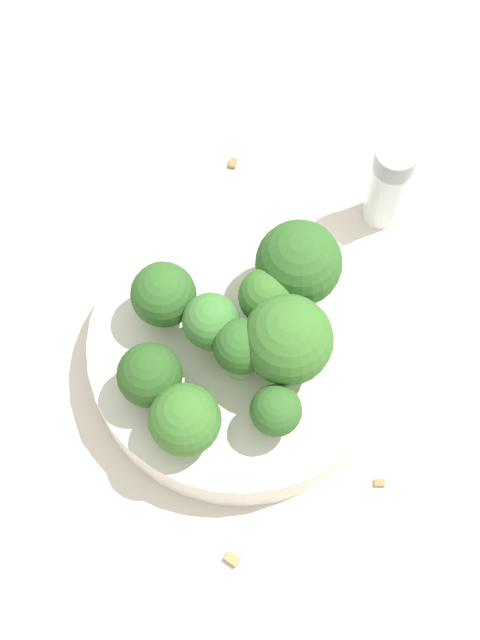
# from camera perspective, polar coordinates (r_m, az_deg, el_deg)

# --- Properties ---
(ground_plane) EXTENTS (3.00, 3.00, 0.00)m
(ground_plane) POSITION_cam_1_polar(r_m,az_deg,el_deg) (0.65, 0.00, -2.71)
(ground_plane) COLOR beige
(bowl) EXTENTS (0.21, 0.21, 0.04)m
(bowl) POSITION_cam_1_polar(r_m,az_deg,el_deg) (0.63, 0.00, -2.06)
(bowl) COLOR silver
(bowl) RESTS_ON ground_plane
(broccoli_floret_0) EXTENTS (0.04, 0.04, 0.06)m
(broccoli_floret_0) POSITION_cam_1_polar(r_m,az_deg,el_deg) (0.58, -0.42, -1.87)
(broccoli_floret_0) COLOR #8EB770
(broccoli_floret_0) RESTS_ON bowl
(broccoli_floret_1) EXTENTS (0.04, 0.04, 0.05)m
(broccoli_floret_1) POSITION_cam_1_polar(r_m,az_deg,el_deg) (0.58, -5.79, -3.57)
(broccoli_floret_1) COLOR #7A9E5B
(broccoli_floret_1) RESTS_ON bowl
(broccoli_floret_2) EXTENTS (0.05, 0.05, 0.05)m
(broccoli_floret_2) POSITION_cam_1_polar(r_m,az_deg,el_deg) (0.57, -3.55, -6.41)
(broccoli_floret_2) COLOR #84AD66
(broccoli_floret_2) RESTS_ON bowl
(broccoli_floret_3) EXTENTS (0.04, 0.04, 0.06)m
(broccoli_floret_3) POSITION_cam_1_polar(r_m,az_deg,el_deg) (0.59, 1.78, 1.43)
(broccoli_floret_3) COLOR #8EB770
(broccoli_floret_3) RESTS_ON bowl
(broccoli_floret_4) EXTENTS (0.04, 0.04, 0.05)m
(broccoli_floret_4) POSITION_cam_1_polar(r_m,az_deg,el_deg) (0.58, -1.87, -0.35)
(broccoli_floret_4) COLOR #84AD66
(broccoli_floret_4) RESTS_ON bowl
(broccoli_floret_5) EXTENTS (0.04, 0.04, 0.05)m
(broccoli_floret_5) POSITION_cam_1_polar(r_m,az_deg,el_deg) (0.60, -4.92, 1.60)
(broccoli_floret_5) COLOR #84AD66
(broccoli_floret_5) RESTS_ON bowl
(broccoli_floret_6) EXTENTS (0.06, 0.06, 0.07)m
(broccoli_floret_6) POSITION_cam_1_polar(r_m,az_deg,el_deg) (0.60, 3.77, 3.58)
(broccoli_floret_6) COLOR #7A9E5B
(broccoli_floret_6) RESTS_ON bowl
(broccoli_floret_7) EXTENTS (0.06, 0.06, 0.07)m
(broccoli_floret_7) POSITION_cam_1_polar(r_m,az_deg,el_deg) (0.57, 3.08, -1.30)
(broccoli_floret_7) COLOR #8EB770
(broccoli_floret_7) RESTS_ON bowl
(broccoli_floret_8) EXTENTS (0.03, 0.03, 0.04)m
(broccoli_floret_8) POSITION_cam_1_polar(r_m,az_deg,el_deg) (0.57, 2.30, -5.88)
(broccoli_floret_8) COLOR #7A9E5B
(broccoli_floret_8) RESTS_ON bowl
(pepper_shaker) EXTENTS (0.03, 0.03, 0.08)m
(pepper_shaker) POSITION_cam_1_polar(r_m,az_deg,el_deg) (0.68, 9.49, 8.57)
(pepper_shaker) COLOR silver
(pepper_shaker) RESTS_ON ground_plane
(almond_crumb_0) EXTENTS (0.01, 0.01, 0.01)m
(almond_crumb_0) POSITION_cam_1_polar(r_m,az_deg,el_deg) (0.73, -0.15, 10.11)
(almond_crumb_0) COLOR olive
(almond_crumb_0) RESTS_ON ground_plane
(almond_crumb_1) EXTENTS (0.01, 0.01, 0.01)m
(almond_crumb_1) POSITION_cam_1_polar(r_m,az_deg,el_deg) (0.63, 8.94, -10.22)
(almond_crumb_1) COLOR olive
(almond_crumb_1) RESTS_ON ground_plane
(almond_crumb_2) EXTENTS (0.01, 0.01, 0.01)m
(almond_crumb_2) POSITION_cam_1_polar(r_m,az_deg,el_deg) (0.61, -0.49, -15.01)
(almond_crumb_2) COLOR #AD7F4C
(almond_crumb_2) RESTS_ON ground_plane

